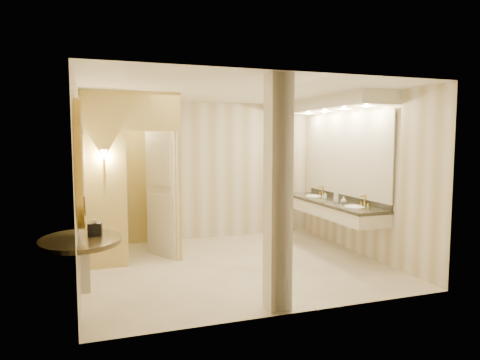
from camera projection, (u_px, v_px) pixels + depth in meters
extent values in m
plane|color=white|center=(236.00, 265.00, 6.72)|extent=(4.50, 4.50, 0.00)
plane|color=white|center=(236.00, 91.00, 6.47)|extent=(4.50, 4.50, 0.00)
cube|color=silver|center=(204.00, 171.00, 8.48)|extent=(4.50, 0.02, 2.70)
cube|color=silver|center=(292.00, 195.00, 4.71)|extent=(4.50, 0.02, 2.70)
cube|color=silver|center=(80.00, 184.00, 5.88)|extent=(0.02, 4.00, 2.70)
cube|color=silver|center=(360.00, 176.00, 7.32)|extent=(0.02, 4.00, 2.70)
cube|color=#F1E27E|center=(170.00, 175.00, 7.52)|extent=(0.10, 1.50, 2.70)
cube|color=#F1E27E|center=(104.00, 180.00, 6.45)|extent=(0.65, 0.10, 2.70)
cube|color=#F1E27E|center=(152.00, 111.00, 6.59)|extent=(0.80, 0.10, 0.60)
cube|color=beige|center=(163.00, 195.00, 7.10)|extent=(0.45, 0.71, 2.10)
cylinder|color=gold|center=(104.00, 168.00, 6.37)|extent=(0.03, 0.03, 0.30)
cone|color=beige|center=(104.00, 154.00, 6.35)|extent=(0.14, 0.14, 0.14)
cube|color=beige|center=(332.00, 209.00, 7.66)|extent=(0.60, 2.55, 0.24)
cube|color=black|center=(332.00, 202.00, 7.65)|extent=(0.64, 2.59, 0.05)
cube|color=black|center=(346.00, 198.00, 7.73)|extent=(0.03, 2.55, 0.10)
ellipsoid|color=white|center=(354.00, 209.00, 7.00)|extent=(0.40, 0.44, 0.15)
cylinder|color=gold|center=(365.00, 201.00, 7.05)|extent=(0.03, 0.03, 0.22)
ellipsoid|color=white|center=(313.00, 198.00, 8.30)|extent=(0.40, 0.44, 0.15)
cylinder|color=gold|center=(323.00, 191.00, 8.35)|extent=(0.03, 0.03, 0.22)
cube|color=white|center=(346.00, 154.00, 7.66)|extent=(0.03, 2.55, 1.40)
cube|color=beige|center=(334.00, 104.00, 7.48)|extent=(0.75, 2.75, 0.22)
cylinder|color=black|center=(81.00, 240.00, 4.74)|extent=(1.10, 1.10, 0.05)
cube|color=beige|center=(85.00, 266.00, 4.78)|extent=(0.10, 0.10, 0.60)
cylinder|color=gold|center=(80.00, 164.00, 4.67)|extent=(0.07, 1.10, 1.10)
cylinder|color=white|center=(84.00, 164.00, 4.68)|extent=(0.02, 0.88, 0.88)
cube|color=beige|center=(278.00, 194.00, 4.87)|extent=(0.26, 0.26, 2.70)
cube|color=black|center=(95.00, 229.00, 4.86)|extent=(0.16, 0.16, 0.15)
imported|color=white|center=(106.00, 228.00, 7.67)|extent=(0.59, 0.83, 0.77)
imported|color=beige|center=(325.00, 195.00, 7.94)|extent=(0.06, 0.06, 0.13)
imported|color=silver|center=(344.00, 200.00, 7.33)|extent=(0.11, 0.11, 0.12)
imported|color=#C6B28C|center=(336.00, 196.00, 7.42)|extent=(0.11, 0.11, 0.23)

